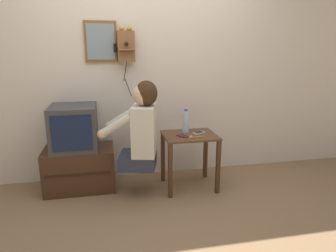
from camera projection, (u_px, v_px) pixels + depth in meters
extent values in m
plane|color=#846647|center=(158.00, 217.00, 2.68)|extent=(14.00, 14.00, 0.00)
cube|color=beige|center=(141.00, 66.00, 3.35)|extent=(6.80, 0.05, 2.55)
cube|color=#51331E|center=(190.00, 135.00, 3.14)|extent=(0.55, 0.45, 0.02)
cube|color=#452B1A|center=(170.00, 171.00, 2.98)|extent=(0.04, 0.04, 0.57)
cube|color=#452B1A|center=(218.00, 167.00, 3.07)|extent=(0.04, 0.04, 0.57)
cube|color=#452B1A|center=(163.00, 157.00, 3.36)|extent=(0.04, 0.04, 0.57)
cube|color=#452B1A|center=(205.00, 154.00, 3.46)|extent=(0.04, 0.04, 0.57)
cube|color=#2D3347|center=(138.00, 160.00, 3.04)|extent=(0.43, 0.42, 0.14)
cube|color=beige|center=(144.00, 130.00, 2.96)|extent=(0.30, 0.41, 0.49)
sphere|color=#DBAD8E|center=(144.00, 95.00, 2.87)|extent=(0.21, 0.21, 0.21)
ellipsoid|color=#382314|center=(146.00, 93.00, 2.87)|extent=(0.26, 0.27, 0.25)
cylinder|color=beige|center=(116.00, 125.00, 2.80)|extent=(0.33, 0.15, 0.24)
cylinder|color=beige|center=(122.00, 118.00, 3.10)|extent=(0.33, 0.15, 0.24)
sphere|color=#DBAD8E|center=(102.00, 134.00, 2.82)|extent=(0.09, 0.09, 0.09)
sphere|color=#DBAD8E|center=(109.00, 126.00, 3.12)|extent=(0.09, 0.09, 0.09)
cube|color=#422819|center=(80.00, 168.00, 3.20)|extent=(0.72, 0.45, 0.45)
cube|color=black|center=(78.00, 175.00, 2.98)|extent=(0.65, 0.01, 0.02)
cube|color=#38383A|center=(74.00, 127.00, 3.10)|extent=(0.46, 0.49, 0.45)
cube|color=#0C1938|center=(72.00, 133.00, 2.87)|extent=(0.38, 0.01, 0.35)
cube|color=brown|center=(126.00, 46.00, 3.18)|extent=(0.18, 0.11, 0.32)
cube|color=brown|center=(127.00, 50.00, 3.11)|extent=(0.16, 0.07, 0.03)
sphere|color=#B79338|center=(122.00, 28.00, 3.12)|extent=(0.06, 0.06, 0.06)
sphere|color=#B79338|center=(129.00, 28.00, 3.14)|extent=(0.06, 0.06, 0.06)
cone|color=black|center=(127.00, 44.00, 3.08)|extent=(0.04, 0.05, 0.04)
cylinder|color=black|center=(115.00, 48.00, 3.17)|extent=(0.03, 0.03, 0.09)
cylinder|color=black|center=(125.00, 71.00, 3.23)|extent=(0.04, 0.04, 0.22)
cylinder|color=black|center=(128.00, 88.00, 3.29)|extent=(0.07, 0.06, 0.19)
cube|color=brown|center=(101.00, 42.00, 3.16)|extent=(0.34, 0.02, 0.43)
cube|color=gray|center=(101.00, 42.00, 3.15)|extent=(0.29, 0.01, 0.37)
cube|color=maroon|center=(182.00, 136.00, 3.07)|extent=(0.11, 0.14, 0.01)
cube|color=black|center=(182.00, 135.00, 3.06)|extent=(0.09, 0.11, 0.00)
cube|color=silver|center=(199.00, 133.00, 3.18)|extent=(0.14, 0.11, 0.01)
cube|color=black|center=(199.00, 132.00, 3.18)|extent=(0.11, 0.09, 0.00)
cylinder|color=#ADC6DB|center=(186.00, 122.00, 3.21)|extent=(0.07, 0.07, 0.23)
cylinder|color=#2D4C8C|center=(186.00, 110.00, 3.17)|extent=(0.04, 0.04, 0.02)
cylinder|color=orange|center=(197.00, 137.00, 3.03)|extent=(0.16, 0.03, 0.01)
cube|color=white|center=(191.00, 137.00, 3.00)|extent=(0.03, 0.02, 0.01)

